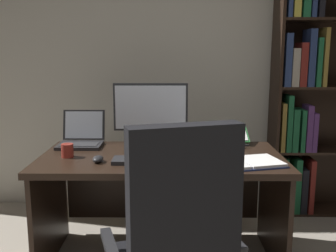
{
  "coord_description": "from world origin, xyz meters",
  "views": [
    {
      "loc": [
        0.08,
        -1.07,
        1.38
      ],
      "look_at": [
        0.06,
        1.31,
        0.93
      ],
      "focal_mm": 41.44,
      "sensor_mm": 36.0,
      "label": 1
    }
  ],
  "objects_px": {
    "bookshelf": "(312,95)",
    "pen": "(201,151)",
    "monitor": "(151,114)",
    "laptop": "(81,138)",
    "keyboard": "(147,160)",
    "computer_mouse": "(98,159)",
    "notepad": "(198,152)",
    "coffee_mug": "(67,150)",
    "desk": "(162,180)",
    "open_binder": "(243,163)",
    "reading_stand_with_book": "(227,136)"
  },
  "relations": [
    {
      "from": "keyboard",
      "to": "reading_stand_with_book",
      "type": "bearing_deg",
      "value": 41.75
    },
    {
      "from": "desk",
      "to": "notepad",
      "type": "xyz_separation_m",
      "value": [
        0.24,
        -0.02,
        0.2
      ]
    },
    {
      "from": "laptop",
      "to": "open_binder",
      "type": "bearing_deg",
      "value": -24.72
    },
    {
      "from": "laptop",
      "to": "coffee_mug",
      "type": "bearing_deg",
      "value": -92.81
    },
    {
      "from": "open_binder",
      "to": "pen",
      "type": "bearing_deg",
      "value": 115.16
    },
    {
      "from": "bookshelf",
      "to": "laptop",
      "type": "height_order",
      "value": "bookshelf"
    },
    {
      "from": "pen",
      "to": "coffee_mug",
      "type": "distance_m",
      "value": 0.87
    },
    {
      "from": "laptop",
      "to": "keyboard",
      "type": "distance_m",
      "value": 0.67
    },
    {
      "from": "desk",
      "to": "coffee_mug",
      "type": "relative_size",
      "value": 18.25
    },
    {
      "from": "laptop",
      "to": "desk",
      "type": "bearing_deg",
      "value": -18.89
    },
    {
      "from": "computer_mouse",
      "to": "notepad",
      "type": "height_order",
      "value": "computer_mouse"
    },
    {
      "from": "monitor",
      "to": "notepad",
      "type": "height_order",
      "value": "monitor"
    },
    {
      "from": "computer_mouse",
      "to": "notepad",
      "type": "relative_size",
      "value": 0.5
    },
    {
      "from": "notepad",
      "to": "open_binder",
      "type": "bearing_deg",
      "value": -48.03
    },
    {
      "from": "computer_mouse",
      "to": "coffee_mug",
      "type": "xyz_separation_m",
      "value": [
        -0.22,
        0.12,
        0.02
      ]
    },
    {
      "from": "desk",
      "to": "notepad",
      "type": "bearing_deg",
      "value": -4.85
    },
    {
      "from": "computer_mouse",
      "to": "reading_stand_with_book",
      "type": "bearing_deg",
      "value": 30.0
    },
    {
      "from": "notepad",
      "to": "coffee_mug",
      "type": "height_order",
      "value": "coffee_mug"
    },
    {
      "from": "bookshelf",
      "to": "pen",
      "type": "distance_m",
      "value": 1.29
    },
    {
      "from": "monitor",
      "to": "pen",
      "type": "height_order",
      "value": "monitor"
    },
    {
      "from": "desk",
      "to": "open_binder",
      "type": "xyz_separation_m",
      "value": [
        0.49,
        -0.29,
        0.21
      ]
    },
    {
      "from": "desk",
      "to": "computer_mouse",
      "type": "bearing_deg",
      "value": -147.39
    },
    {
      "from": "laptop",
      "to": "keyboard",
      "type": "relative_size",
      "value": 0.73
    },
    {
      "from": "keyboard",
      "to": "computer_mouse",
      "type": "distance_m",
      "value": 0.3
    },
    {
      "from": "monitor",
      "to": "coffee_mug",
      "type": "distance_m",
      "value": 0.64
    },
    {
      "from": "monitor",
      "to": "open_binder",
      "type": "height_order",
      "value": "monitor"
    },
    {
      "from": "desk",
      "to": "monitor",
      "type": "height_order",
      "value": "monitor"
    },
    {
      "from": "computer_mouse",
      "to": "open_binder",
      "type": "height_order",
      "value": "computer_mouse"
    },
    {
      "from": "bookshelf",
      "to": "monitor",
      "type": "xyz_separation_m",
      "value": [
        -1.34,
        -0.56,
        -0.08
      ]
    },
    {
      "from": "bookshelf",
      "to": "monitor",
      "type": "bearing_deg",
      "value": -157.23
    },
    {
      "from": "computer_mouse",
      "to": "reading_stand_with_book",
      "type": "distance_m",
      "value": 0.98
    },
    {
      "from": "computer_mouse",
      "to": "open_binder",
      "type": "distance_m",
      "value": 0.87
    },
    {
      "from": "open_binder",
      "to": "notepad",
      "type": "bearing_deg",
      "value": 117.56
    },
    {
      "from": "bookshelf",
      "to": "laptop",
      "type": "relative_size",
      "value": 7.2
    },
    {
      "from": "keyboard",
      "to": "open_binder",
      "type": "height_order",
      "value": "same"
    },
    {
      "from": "pen",
      "to": "coffee_mug",
      "type": "bearing_deg",
      "value": -173.09
    },
    {
      "from": "bookshelf",
      "to": "coffee_mug",
      "type": "height_order",
      "value": "bookshelf"
    },
    {
      "from": "desk",
      "to": "notepad",
      "type": "relative_size",
      "value": 7.45
    },
    {
      "from": "bookshelf",
      "to": "keyboard",
      "type": "relative_size",
      "value": 5.25
    },
    {
      "from": "monitor",
      "to": "notepad",
      "type": "xyz_separation_m",
      "value": [
        0.33,
        -0.22,
        -0.22
      ]
    },
    {
      "from": "open_binder",
      "to": "pen",
      "type": "relative_size",
      "value": 3.67
    },
    {
      "from": "monitor",
      "to": "pen",
      "type": "xyz_separation_m",
      "value": [
        0.35,
        -0.22,
        -0.22
      ]
    },
    {
      "from": "monitor",
      "to": "bookshelf",
      "type": "bearing_deg",
      "value": 22.77
    },
    {
      "from": "reading_stand_with_book",
      "to": "notepad",
      "type": "relative_size",
      "value": 1.5
    },
    {
      "from": "reading_stand_with_book",
      "to": "notepad",
      "type": "xyz_separation_m",
      "value": [
        -0.22,
        -0.27,
        -0.05
      ]
    },
    {
      "from": "reading_stand_with_book",
      "to": "pen",
      "type": "bearing_deg",
      "value": -127.39
    },
    {
      "from": "bookshelf",
      "to": "computer_mouse",
      "type": "bearing_deg",
      "value": -148.57
    },
    {
      "from": "desk",
      "to": "pen",
      "type": "xyz_separation_m",
      "value": [
        0.26,
        -0.02,
        0.21
      ]
    },
    {
      "from": "pen",
      "to": "coffee_mug",
      "type": "height_order",
      "value": "coffee_mug"
    },
    {
      "from": "laptop",
      "to": "open_binder",
      "type": "distance_m",
      "value": 1.18
    }
  ]
}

